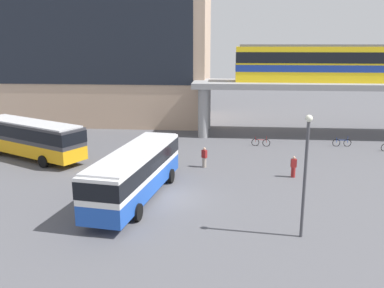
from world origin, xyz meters
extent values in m
plane|color=#515156|center=(0.00, 10.00, 0.00)|extent=(120.00, 120.00, 0.00)
cube|color=tan|center=(-11.52, 27.48, 9.48)|extent=(25.10, 13.77, 18.96)
cube|color=black|center=(-11.52, 20.54, 10.43)|extent=(22.59, 0.10, 10.62)
cube|color=gray|center=(13.98, 19.79, 5.38)|extent=(28.13, 6.25, 0.60)
cylinder|color=gray|center=(1.11, 17.46, 2.54)|extent=(1.10, 1.10, 5.08)
cylinder|color=gray|center=(1.11, 22.12, 2.54)|extent=(1.10, 1.10, 5.08)
cube|color=yellow|center=(14.03, 19.79, 7.48)|extent=(19.29, 2.90, 3.60)
cube|color=navy|center=(14.03, 19.79, 7.12)|extent=(19.35, 2.96, 0.70)
cube|color=black|center=(14.03, 19.79, 8.20)|extent=(19.35, 2.96, 1.10)
cube|color=slate|center=(14.03, 19.79, 9.40)|extent=(18.52, 2.61, 0.24)
cube|color=#1E4CB2|center=(-2.03, -0.48, 1.05)|extent=(4.07, 11.25, 1.10)
cube|color=silver|center=(-2.03, -0.48, 2.35)|extent=(4.07, 11.25, 1.50)
cube|color=black|center=(-2.03, -0.48, 2.43)|extent=(4.12, 11.29, 0.96)
cube|color=silver|center=(-2.03, -0.48, 3.16)|extent=(3.87, 10.68, 0.12)
cylinder|color=black|center=(-2.76, 3.19, 0.50)|extent=(0.42, 1.03, 1.00)
cylinder|color=black|center=(-0.29, 2.83, 0.50)|extent=(0.42, 1.03, 1.00)
cylinder|color=black|center=(-3.72, -3.34, 0.50)|extent=(0.42, 1.03, 1.00)
cylinder|color=black|center=(-1.24, -3.70, 0.50)|extent=(0.42, 1.03, 1.00)
cube|color=orange|center=(-13.08, 8.07, 1.05)|extent=(10.91, 7.31, 1.10)
cube|color=#333338|center=(-13.08, 8.07, 2.35)|extent=(10.91, 7.31, 1.50)
cube|color=black|center=(-13.08, 8.07, 2.43)|extent=(10.96, 7.37, 0.96)
cube|color=silver|center=(-13.08, 8.07, 3.16)|extent=(10.36, 6.95, 0.12)
cylinder|color=black|center=(-15.62, 10.80, 0.50)|extent=(1.02, 0.71, 1.00)
cylinder|color=black|center=(-10.93, 5.53, 0.50)|extent=(1.02, 0.71, 1.00)
cylinder|color=black|center=(-9.77, 7.75, 0.50)|extent=(1.02, 0.71, 1.00)
torus|color=black|center=(15.15, 14.72, 0.34)|extent=(0.74, 0.09, 0.74)
torus|color=black|center=(14.11, 14.68, 0.34)|extent=(0.74, 0.09, 0.74)
cylinder|color=#1E3FA5|center=(14.63, 14.70, 0.62)|extent=(1.05, 0.10, 0.05)
cylinder|color=#1E3FA5|center=(14.11, 14.68, 0.64)|extent=(0.04, 0.04, 0.55)
cylinder|color=#1E3FA5|center=(15.15, 14.72, 0.69)|extent=(0.04, 0.04, 0.65)
torus|color=black|center=(7.40, 14.06, 0.34)|extent=(0.74, 0.16, 0.74)
torus|color=black|center=(6.36, 14.20, 0.34)|extent=(0.74, 0.16, 0.74)
cylinder|color=#B21E1E|center=(6.88, 14.13, 0.62)|extent=(1.05, 0.19, 0.05)
cylinder|color=#B21E1E|center=(6.36, 14.20, 0.64)|extent=(0.04, 0.04, 0.55)
cylinder|color=#B21E1E|center=(7.40, 14.06, 0.69)|extent=(0.04, 0.04, 0.65)
cylinder|color=gray|center=(1.86, 6.76, 0.40)|extent=(0.32, 0.32, 0.79)
cube|color=maroon|center=(1.86, 6.76, 1.10)|extent=(0.48, 0.44, 0.63)
sphere|color=tan|center=(1.86, 6.76, 1.53)|extent=(0.21, 0.21, 0.21)
cylinder|color=maroon|center=(8.57, 4.85, 0.39)|extent=(0.32, 0.32, 0.78)
cube|color=maroon|center=(8.57, 4.85, 1.09)|extent=(0.43, 0.30, 0.62)
sphere|color=tan|center=(8.57, 4.85, 1.50)|extent=(0.21, 0.21, 0.21)
cylinder|color=#3F3F44|center=(7.54, -4.89, 3.02)|extent=(0.16, 0.16, 6.03)
sphere|color=silver|center=(7.54, -4.89, 6.18)|extent=(0.36, 0.36, 0.36)
camera|label=1|loc=(3.66, -24.70, 9.74)|focal=38.45mm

